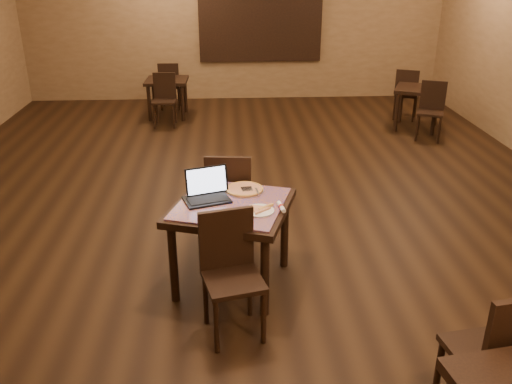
{
  "coord_description": "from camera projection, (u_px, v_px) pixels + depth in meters",
  "views": [
    {
      "loc": [
        -0.2,
        -5.71,
        2.63
      ],
      "look_at": [
        0.04,
        -1.65,
        0.85
      ],
      "focal_mm": 38.0,
      "sensor_mm": 36.0,
      "label": 1
    }
  ],
  "objects": [
    {
      "name": "wall_back",
      "position": [
        234.0,
        20.0,
        10.26
      ],
      "size": [
        8.0,
        0.02,
        3.0
      ],
      "primitive_type": "cube",
      "color": "olive",
      "rests_on": "ground"
    },
    {
      "name": "laptop",
      "position": [
        207.0,
        191.0,
        4.51
      ],
      "size": [
        0.43,
        0.39,
        0.25
      ],
      "rotation": [
        0.0,
        0.0,
        0.32
      ],
      "color": "black",
      "rests_on": "tiled_table"
    },
    {
      "name": "chair_main_near",
      "position": [
        230.0,
        266.0,
        3.98
      ],
      "size": [
        0.5,
        0.5,
        0.95
      ],
      "rotation": [
        0.0,
        0.0,
        0.24
      ],
      "color": "black",
      "rests_on": "ground"
    },
    {
      "name": "tiled_table",
      "position": [
        231.0,
        214.0,
        4.49
      ],
      "size": [
        1.16,
        1.16,
        0.76
      ],
      "rotation": [
        0.0,
        0.0,
        -0.31
      ],
      "color": "black",
      "rests_on": "ground"
    },
    {
      "name": "napkin_roll",
      "position": [
        281.0,
        207.0,
        4.34
      ],
      "size": [
        0.06,
        0.17,
        0.04
      ],
      "rotation": [
        0.0,
        0.0,
        0.16
      ],
      "color": "white",
      "rests_on": "tiled_table"
    },
    {
      "name": "chair_main_far",
      "position": [
        230.0,
        196.0,
        5.1
      ],
      "size": [
        0.47,
        0.47,
        0.98
      ],
      "rotation": [
        0.0,
        0.0,
        3.03
      ],
      "color": "black",
      "rests_on": "ground"
    },
    {
      "name": "other_table_a_chair_near",
      "position": [
        431.0,
        107.0,
        8.3
      ],
      "size": [
        0.5,
        0.5,
        0.88
      ],
      "rotation": [
        0.0,
        0.0,
        -0.41
      ],
      "color": "black",
      "rests_on": "ground"
    },
    {
      "name": "other_table_c_chair_far",
      "position": [
        504.0,
        355.0,
        3.02
      ],
      "size": [
        0.51,
        0.51,
        1.04
      ],
      "rotation": [
        0.0,
        0.0,
        3.29
      ],
      "color": "black",
      "rests_on": "ground"
    },
    {
      "name": "ground",
      "position": [
        245.0,
        202.0,
        6.29
      ],
      "size": [
        10.0,
        10.0,
        0.0
      ],
      "primitive_type": "plane",
      "color": "black",
      "rests_on": "ground"
    },
    {
      "name": "plate",
      "position": [
        259.0,
        211.0,
        4.3
      ],
      "size": [
        0.24,
        0.24,
        0.01
      ],
      "primitive_type": "cylinder",
      "color": "white",
      "rests_on": "tiled_table"
    },
    {
      "name": "spatula",
      "position": [
        247.0,
        189.0,
        4.65
      ],
      "size": [
        0.12,
        0.24,
        0.01
      ],
      "primitive_type": "cube",
      "rotation": [
        0.0,
        0.0,
        0.13
      ],
      "color": "silver",
      "rests_on": "pizza_whole"
    },
    {
      "name": "other_table_a_chair_far",
      "position": [
        406.0,
        91.0,
        9.24
      ],
      "size": [
        0.5,
        0.5,
        0.88
      ],
      "rotation": [
        0.0,
        0.0,
        2.73
      ],
      "color": "black",
      "rests_on": "ground"
    },
    {
      "name": "pizza_pan",
      "position": [
        245.0,
        190.0,
        4.68
      ],
      "size": [
        0.33,
        0.33,
        0.01
      ],
      "primitive_type": "cylinder",
      "color": "silver",
      "rests_on": "tiled_table"
    },
    {
      "name": "other_table_b",
      "position": [
        167.0,
        86.0,
        9.4
      ],
      "size": [
        0.73,
        0.73,
        0.66
      ],
      "rotation": [
        0.0,
        0.0,
        -0.03
      ],
      "color": "black",
      "rests_on": "ground"
    },
    {
      "name": "pizza_slice",
      "position": [
        259.0,
        209.0,
        4.29
      ],
      "size": [
        0.27,
        0.27,
        0.02
      ],
      "primitive_type": null,
      "rotation": [
        0.0,
        0.0,
        0.69
      ],
      "color": "beige",
      "rests_on": "plate"
    },
    {
      "name": "other_table_b_chair_near",
      "position": [
        165.0,
        96.0,
        8.98
      ],
      "size": [
        0.38,
        0.38,
        0.86
      ],
      "rotation": [
        0.0,
        0.0,
        -0.03
      ],
      "color": "black",
      "rests_on": "ground"
    },
    {
      "name": "other_table_a",
      "position": [
        419.0,
        95.0,
        8.74
      ],
      "size": [
        0.95,
        0.95,
        0.68
      ],
      "rotation": [
        0.0,
        0.0,
        -0.41
      ],
      "color": "black",
      "rests_on": "ground"
    },
    {
      "name": "pizza_whole",
      "position": [
        245.0,
        189.0,
        4.67
      ],
      "size": [
        0.32,
        0.32,
        0.02
      ],
      "color": "beige",
      "rests_on": "pizza_pan"
    },
    {
      "name": "other_table_b_chair_far",
      "position": [
        170.0,
        83.0,
        9.89
      ],
      "size": [
        0.38,
        0.38,
        0.86
      ],
      "rotation": [
        0.0,
        0.0,
        3.11
      ],
      "color": "black",
      "rests_on": "ground"
    },
    {
      "name": "mural",
      "position": [
        260.0,
        17.0,
        10.23
      ],
      "size": [
        2.34,
        0.05,
        1.64
      ],
      "color": "#27658F",
      "rests_on": "wall_back"
    }
  ]
}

